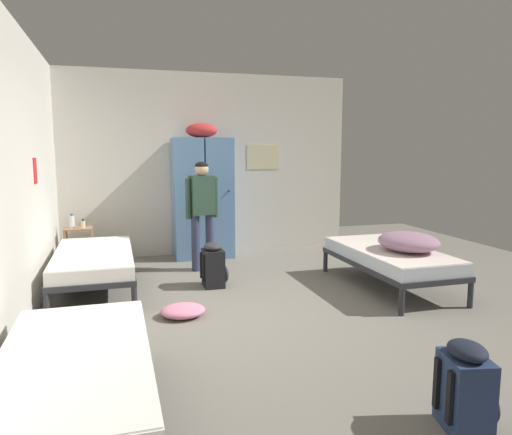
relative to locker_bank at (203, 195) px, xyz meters
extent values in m
plane|color=slate|center=(0.15, -2.71, -0.97)|extent=(9.56, 9.56, 0.00)
cube|color=beige|center=(0.15, 0.31, 0.46)|extent=(4.66, 0.06, 2.86)
cube|color=beige|center=(-2.15, -2.71, 0.46)|extent=(0.06, 5.98, 2.86)
cube|color=beige|center=(1.07, 0.28, 0.58)|extent=(0.55, 0.01, 0.40)
cube|color=red|center=(-2.12, -1.66, 0.48)|extent=(0.01, 0.20, 0.28)
cube|color=#5B84B2|center=(-0.23, 0.00, -0.04)|extent=(0.44, 0.52, 1.85)
cylinder|color=black|center=(-0.11, -0.27, 0.08)|extent=(0.02, 0.03, 0.02)
cube|color=#5B84B2|center=(0.23, 0.00, -0.04)|extent=(0.44, 0.52, 1.85)
cylinder|color=black|center=(0.35, -0.27, 0.08)|extent=(0.02, 0.03, 0.02)
ellipsoid|color=red|center=(0.00, 0.00, 0.99)|extent=(0.48, 0.36, 0.22)
cylinder|color=#99704C|center=(-2.00, -0.28, -0.69)|extent=(0.03, 0.03, 0.55)
cylinder|color=#99704C|center=(-1.65, -0.28, -0.69)|extent=(0.03, 0.03, 0.55)
cylinder|color=#99704C|center=(-2.00, -0.01, -0.69)|extent=(0.03, 0.03, 0.55)
cylinder|color=#99704C|center=(-1.65, -0.01, -0.69)|extent=(0.03, 0.03, 0.55)
cube|color=#99704C|center=(-1.82, -0.14, -0.78)|extent=(0.38, 0.30, 0.02)
cube|color=#99704C|center=(-1.82, -0.14, -0.41)|extent=(0.38, 0.30, 0.02)
cylinder|color=#28282D|center=(2.29, -1.39, -0.83)|extent=(0.06, 0.06, 0.28)
cylinder|color=#28282D|center=(1.45, -1.39, -0.83)|extent=(0.06, 0.06, 0.28)
cylinder|color=#28282D|center=(2.29, -3.23, -0.83)|extent=(0.06, 0.06, 0.28)
cylinder|color=#28282D|center=(1.45, -3.23, -0.83)|extent=(0.06, 0.06, 0.28)
cube|color=#28282D|center=(1.87, -2.31, -0.66)|extent=(0.90, 1.90, 0.06)
cube|color=silver|center=(1.87, -2.31, -0.56)|extent=(0.87, 1.84, 0.14)
cube|color=silver|center=(1.87, -2.31, -0.48)|extent=(0.86, 1.82, 0.01)
cylinder|color=#28282D|center=(-1.99, -2.37, -0.83)|extent=(0.06, 0.06, 0.28)
cylinder|color=#28282D|center=(-1.15, -2.37, -0.83)|extent=(0.06, 0.06, 0.28)
cylinder|color=#28282D|center=(-1.99, -0.53, -0.83)|extent=(0.06, 0.06, 0.28)
cylinder|color=#28282D|center=(-1.15, -0.53, -0.83)|extent=(0.06, 0.06, 0.28)
cube|color=#28282D|center=(-1.57, -1.45, -0.66)|extent=(0.90, 1.90, 0.06)
cube|color=silver|center=(-1.57, -1.45, -0.56)|extent=(0.87, 1.84, 0.14)
cube|color=white|center=(-1.57, -1.45, -0.48)|extent=(0.86, 1.82, 0.01)
cylinder|color=#28282D|center=(-1.99, -3.52, -0.83)|extent=(0.06, 0.06, 0.28)
cylinder|color=#28282D|center=(-1.15, -3.52, -0.83)|extent=(0.06, 0.06, 0.28)
cube|color=#28282D|center=(-1.57, -4.44, -0.66)|extent=(0.90, 1.90, 0.06)
cube|color=silver|center=(-1.57, -4.44, -0.56)|extent=(0.87, 1.84, 0.14)
cube|color=white|center=(-1.57, -4.44, -0.48)|extent=(0.86, 1.82, 0.01)
ellipsoid|color=gray|center=(1.99, -2.51, -0.37)|extent=(0.67, 0.78, 0.22)
cylinder|color=#2D334C|center=(-0.05, -0.80, -0.58)|extent=(0.11, 0.11, 0.78)
cylinder|color=#2D334C|center=(-0.26, -0.84, -0.58)|extent=(0.11, 0.11, 0.78)
cube|color=#284233|center=(-0.15, -0.82, 0.08)|extent=(0.36, 0.25, 0.54)
cylinder|color=#284233|center=(0.04, -0.78, 0.04)|extent=(0.08, 0.08, 0.55)
cylinder|color=#284233|center=(-0.35, -0.86, 0.04)|extent=(0.08, 0.08, 0.55)
sphere|color=#DBAD89|center=(-0.15, -0.82, 0.44)|extent=(0.19, 0.19, 0.19)
ellipsoid|color=black|center=(-0.15, -0.82, 0.49)|extent=(0.18, 0.18, 0.11)
cylinder|color=white|center=(-1.90, -0.12, -0.31)|extent=(0.06, 0.06, 0.17)
cylinder|color=#2666B2|center=(-1.90, -0.12, -0.21)|extent=(0.04, 0.04, 0.03)
cylinder|color=beige|center=(-1.75, -0.18, -0.35)|extent=(0.06, 0.06, 0.10)
cylinder|color=black|center=(-1.75, -0.18, -0.28)|extent=(0.03, 0.03, 0.03)
cube|color=navy|center=(0.67, -5.08, -0.74)|extent=(0.31, 0.37, 0.46)
ellipsoid|color=black|center=(0.81, -5.12, -0.82)|extent=(0.13, 0.25, 0.20)
ellipsoid|color=black|center=(0.67, -5.08, -0.47)|extent=(0.27, 0.33, 0.10)
cube|color=black|center=(0.52, -5.14, -0.72)|extent=(0.03, 0.05, 0.32)
cube|color=black|center=(0.56, -4.97, -0.72)|extent=(0.03, 0.05, 0.32)
cube|color=black|center=(-0.18, -1.65, -0.74)|extent=(0.24, 0.32, 0.46)
ellipsoid|color=#2D2D33|center=(-0.03, -1.65, -0.82)|extent=(0.08, 0.24, 0.20)
ellipsoid|color=#2D2D33|center=(-0.18, -1.65, -0.47)|extent=(0.22, 0.29, 0.10)
cube|color=black|center=(-0.31, -1.74, -0.72)|extent=(0.02, 0.05, 0.32)
cube|color=black|center=(-0.31, -1.56, -0.72)|extent=(0.02, 0.05, 0.32)
ellipsoid|color=pink|center=(-0.69, -2.64, -0.91)|extent=(0.45, 0.40, 0.13)
camera|label=1|loc=(-1.30, -7.32, 0.72)|focal=33.67mm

